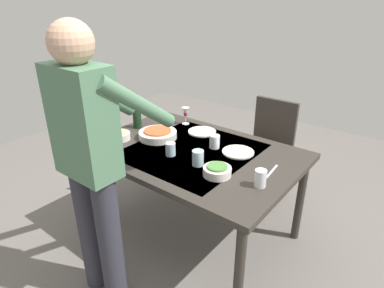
# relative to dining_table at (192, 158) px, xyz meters

# --- Properties ---
(ground_plane) EXTENTS (6.00, 6.00, 0.00)m
(ground_plane) POSITION_rel_dining_table_xyz_m (0.00, 0.00, -0.67)
(ground_plane) COLOR #66605B
(dining_table) EXTENTS (1.53, 1.05, 0.74)m
(dining_table) POSITION_rel_dining_table_xyz_m (0.00, 0.00, 0.00)
(dining_table) COLOR #332D28
(dining_table) RESTS_ON ground_plane
(chair_near) EXTENTS (0.40, 0.40, 0.91)m
(chair_near) POSITION_rel_dining_table_xyz_m (-0.19, -0.91, -0.14)
(chair_near) COLOR black
(chair_near) RESTS_ON ground_plane
(person_server) EXTENTS (0.42, 0.61, 1.69)m
(person_server) POSITION_rel_dining_table_xyz_m (0.09, 0.79, 0.29)
(person_server) COLOR #2D2D38
(person_server) RESTS_ON ground_plane
(wine_bottle) EXTENTS (0.07, 0.07, 0.30)m
(wine_bottle) POSITION_rel_dining_table_xyz_m (0.64, -0.07, 0.18)
(wine_bottle) COLOR black
(wine_bottle) RESTS_ON dining_table
(wine_glass_left) EXTENTS (0.07, 0.07, 0.15)m
(wine_glass_left) POSITION_rel_dining_table_xyz_m (0.37, -0.38, 0.17)
(wine_glass_left) COLOR white
(wine_glass_left) RESTS_ON dining_table
(water_cup_near_left) EXTENTS (0.08, 0.08, 0.10)m
(water_cup_near_left) POSITION_rel_dining_table_xyz_m (-0.10, -0.14, 0.12)
(water_cup_near_left) COLOR silver
(water_cup_near_left) RESTS_ON dining_table
(water_cup_near_right) EXTENTS (0.07, 0.07, 0.09)m
(water_cup_near_right) POSITION_rel_dining_table_xyz_m (0.07, 0.16, 0.11)
(water_cup_near_right) COLOR silver
(water_cup_near_right) RESTS_ON dining_table
(water_cup_far_left) EXTENTS (0.08, 0.08, 0.10)m
(water_cup_far_left) POSITION_rel_dining_table_xyz_m (-0.17, 0.15, 0.12)
(water_cup_far_left) COLOR silver
(water_cup_far_left) RESTS_ON dining_table
(water_cup_far_right) EXTENTS (0.07, 0.07, 0.11)m
(water_cup_far_right) POSITION_rel_dining_table_xyz_m (-0.62, 0.14, 0.12)
(water_cup_far_right) COLOR silver
(water_cup_far_right) RESTS_ON dining_table
(serving_bowl_pasta) EXTENTS (0.30, 0.30, 0.07)m
(serving_bowl_pasta) POSITION_rel_dining_table_xyz_m (0.35, -0.01, 0.10)
(serving_bowl_pasta) COLOR silver
(serving_bowl_pasta) RESTS_ON dining_table
(side_bowl_salad) EXTENTS (0.18, 0.18, 0.07)m
(side_bowl_salad) POSITION_rel_dining_table_xyz_m (-0.35, 0.19, 0.10)
(side_bowl_salad) COLOR silver
(side_bowl_salad) RESTS_ON dining_table
(side_bowl_bread) EXTENTS (0.16, 0.16, 0.07)m
(side_bowl_bread) POSITION_rel_dining_table_xyz_m (0.57, 0.19, 0.10)
(side_bowl_bread) COLOR silver
(side_bowl_bread) RESTS_ON dining_table
(dinner_plate_near) EXTENTS (0.23, 0.23, 0.01)m
(dinner_plate_near) POSITION_rel_dining_table_xyz_m (0.14, -0.32, 0.07)
(dinner_plate_near) COLOR silver
(dinner_plate_near) RESTS_ON dining_table
(dinner_plate_far) EXTENTS (0.23, 0.23, 0.01)m
(dinner_plate_far) POSITION_rel_dining_table_xyz_m (-0.29, -0.17, 0.07)
(dinner_plate_far) COLOR silver
(dinner_plate_far) RESTS_ON dining_table
(table_knife) EXTENTS (0.03, 0.20, 0.00)m
(table_knife) POSITION_rel_dining_table_xyz_m (-0.60, -0.06, 0.07)
(table_knife) COLOR silver
(table_knife) RESTS_ON dining_table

